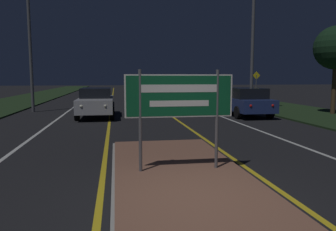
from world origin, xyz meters
TOP-DOWN VIEW (x-y plane):
  - ground_plane at (0.00, 0.00)m, footprint 160.00×160.00m
  - median_island at (0.00, 1.76)m, footprint 2.87×6.65m
  - verge_left at (-9.50, 20.00)m, footprint 5.00×100.00m
  - verge_right at (9.50, 20.00)m, footprint 5.00×100.00m
  - centre_line_yellow_left at (-1.62, 25.00)m, footprint 0.12×70.00m
  - centre_line_yellow_right at (1.62, 25.00)m, footprint 0.12×70.00m
  - lane_line_white_left at (-4.20, 25.00)m, footprint 0.12×70.00m
  - lane_line_white_right at (4.20, 25.00)m, footprint 0.12×70.00m
  - edge_line_white_left at (-7.20, 25.00)m, footprint 0.10×70.00m
  - edge_line_white_right at (7.20, 25.00)m, footprint 0.10×70.00m
  - highway_sign at (0.00, 1.76)m, footprint 2.30×0.07m
  - car_receding_0 at (5.56, 11.79)m, footprint 1.93×4.54m
  - car_receding_1 at (2.85, 20.99)m, footprint 2.03×4.20m
  - car_approaching_0 at (-2.34, 12.60)m, footprint 1.88×4.61m
  - warning_sign at (9.19, 18.43)m, footprint 0.60×0.06m
  - roadside_palm_right at (10.43, 11.18)m, footprint 2.34×2.34m

SIDE VIEW (x-z plane):
  - ground_plane at x=0.00m, z-range 0.00..0.00m
  - centre_line_yellow_left at x=-1.62m, z-range 0.00..0.01m
  - centre_line_yellow_right at x=1.62m, z-range 0.00..0.01m
  - lane_line_white_left at x=-4.20m, z-range 0.00..0.01m
  - lane_line_white_right at x=4.20m, z-range 0.00..0.01m
  - edge_line_white_left at x=-7.20m, z-range 0.00..0.01m
  - edge_line_white_right at x=7.20m, z-range 0.00..0.01m
  - verge_left at x=-9.50m, z-range 0.00..0.08m
  - verge_right at x=9.50m, z-range 0.00..0.08m
  - median_island at x=0.00m, z-range -0.01..0.09m
  - car_receding_1 at x=2.85m, z-range 0.02..1.54m
  - car_receding_0 at x=5.56m, z-range 0.03..1.54m
  - car_approaching_0 at x=-2.34m, z-range 0.04..1.55m
  - warning_sign at x=9.19m, z-range 0.33..2.74m
  - highway_sign at x=0.00m, z-range 0.54..2.67m
  - roadside_palm_right at x=10.43m, z-range 1.25..5.99m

